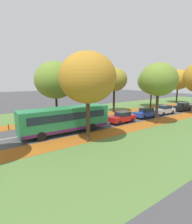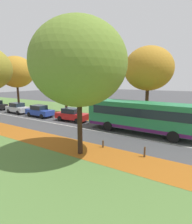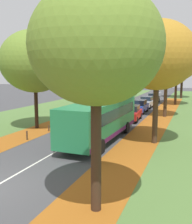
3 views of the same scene
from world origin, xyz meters
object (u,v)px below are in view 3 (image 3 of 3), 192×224
tree_right_near (157,55)px  bollard_fifth (49,128)px  car_silver_third_in_line (147,102)px  car_red_lead (131,113)px  car_blue_following (139,106)px  tree_right_nearest (96,46)px  bus (101,118)px  car_black_fourth_in_line (153,98)px  tree_left_mid (86,64)px  tree_right_far (177,63)px  tree_right_mid (167,63)px  bollard_fourth (27,135)px  tree_left_far (112,67)px  tree_right_distant (183,61)px  tree_left_near (35,61)px  tree_left_distant (126,67)px

tree_right_near → bollard_fifth: size_ratio=15.59×
car_silver_third_in_line → car_red_lead: bearing=-88.6°
tree_right_near → car_blue_following: size_ratio=2.08×
tree_right_nearest → car_silver_third_in_line: 29.79m
bus → car_black_fourth_in_line: bus is taller
bus → car_blue_following: size_ratio=2.48×
tree_left_mid → tree_right_far: size_ratio=0.89×
bollard_fifth → tree_left_mid: bearing=97.7°
tree_right_nearest → bollard_fifth: 14.93m
tree_right_mid → bollard_fourth: tree_right_mid is taller
tree_right_mid → tree_right_nearest: bearing=-90.2°
bus → car_black_fourth_in_line: (0.02, 25.61, -0.89)m
tree_right_nearest → car_silver_third_in_line: size_ratio=1.91×
car_black_fourth_in_line → tree_right_mid: bearing=-75.8°
tree_right_far → car_red_lead: bearing=-102.1°
tree_left_far → bollard_fourth: tree_left_far is taller
tree_left_far → tree_right_near: size_ratio=1.00×
car_red_lead → car_blue_following: (-0.29, 5.59, 0.00)m
car_red_lead → car_black_fourth_in_line: same height
tree_right_distant → car_blue_following: 22.68m
tree_left_far → tree_right_distant: bearing=46.1°
car_red_lead → bollard_fifth: bearing=-125.9°
tree_right_mid → tree_right_distant: (0.55, 23.36, 1.09)m
bollard_fourth → tree_right_nearest: bearing=-41.8°
tree_right_far → bollard_fourth: tree_right_far is taller
car_red_lead → car_black_fourth_in_line: size_ratio=1.01×
bollard_fifth → car_silver_third_in_line: car_silver_third_in_line is taller
tree_left_near → tree_left_distant: (-0.32, 34.17, 0.08)m
bus → car_silver_third_in_line: 19.47m
car_black_fourth_in_line → tree_right_distant: bearing=69.0°
car_red_lead → tree_left_far: bearing=114.4°
tree_right_distant → bus: bearing=-96.2°
car_silver_third_in_line → tree_left_distant: bearing=113.9°
tree_right_near → car_blue_following: (-3.93, 13.78, -5.48)m
tree_left_distant → bollard_fourth: tree_left_distant is taller
tree_left_near → bollard_fourth: 7.17m
tree_left_near → tree_right_near: bearing=-7.0°
tree_left_near → bollard_fourth: size_ratio=12.47×
bollard_fifth → car_blue_following: (5.26, 13.26, 0.53)m
tree_right_mid → car_silver_third_in_line: size_ratio=1.97×
bollard_fourth → bollard_fifth: bearing=89.8°
tree_left_far → car_black_fourth_in_line: bearing=8.6°
tree_right_mid → car_red_lead: bearing=-130.2°
tree_left_near → tree_right_mid: 14.75m
tree_left_far → car_red_lead: size_ratio=2.04×
bollard_fourth → car_black_fourth_in_line: 28.17m
car_red_lead → car_silver_third_in_line: same height
bollard_fifth → tree_left_distant: bearing=93.4°
tree_left_mid → tree_right_mid: (10.31, -1.09, 0.00)m
bollard_fourth → car_blue_following: size_ratio=0.17×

